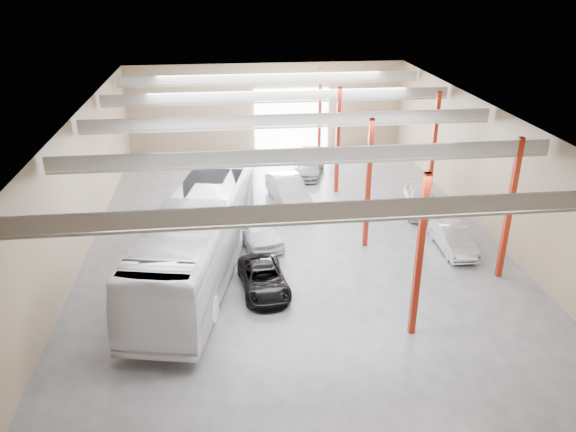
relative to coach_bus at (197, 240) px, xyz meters
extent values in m
cube|color=#49494E|center=(5.02, 4.28, -1.97)|extent=(22.00, 32.00, 0.01)
cube|color=#A7A6A2|center=(5.02, 4.28, 5.03)|extent=(22.00, 32.00, 0.12)
cube|color=#785F4B|center=(5.02, 20.28, 1.53)|extent=(22.00, 0.12, 7.00)
cube|color=#785F4B|center=(5.02, -11.72, 1.53)|extent=(22.00, 0.12, 7.00)
cube|color=#785F4B|center=(-5.98, 4.28, 1.53)|extent=(0.12, 32.00, 7.00)
cube|color=#785F4B|center=(16.02, 4.28, 1.53)|extent=(0.12, 32.00, 7.00)
cube|color=white|center=(7.02, 20.13, 0.53)|extent=(6.00, 0.20, 5.00)
cube|color=maroon|center=(8.82, -5.72, 1.53)|extent=(0.25, 0.25, 7.00)
cube|color=maroon|center=(8.82, 2.28, 1.53)|extent=(0.25, 0.25, 7.00)
cube|color=maroon|center=(8.82, 10.28, 1.53)|extent=(0.25, 0.25, 7.00)
cube|color=maroon|center=(8.82, 17.28, 1.53)|extent=(0.25, 0.25, 7.00)
cube|color=maroon|center=(14.52, -1.72, 1.53)|extent=(0.25, 0.25, 7.00)
cube|color=maroon|center=(14.52, 8.28, 1.53)|extent=(0.25, 0.25, 7.00)
cube|color=#A5A5A0|center=(5.02, -7.72, 4.58)|extent=(21.60, 0.15, 0.60)
cube|color=#A5A5A0|center=(5.02, -7.72, 4.18)|extent=(21.60, 0.10, 0.10)
cube|color=#A5A5A0|center=(5.02, -1.72, 4.58)|extent=(21.60, 0.15, 0.60)
cube|color=#A5A5A0|center=(5.02, -1.72, 4.18)|extent=(21.60, 0.10, 0.10)
cube|color=#A5A5A0|center=(5.02, 4.28, 4.58)|extent=(21.60, 0.15, 0.60)
cube|color=#A5A5A0|center=(5.02, 4.28, 4.18)|extent=(21.60, 0.10, 0.10)
cube|color=#A5A5A0|center=(5.02, 10.28, 4.58)|extent=(21.60, 0.15, 0.60)
cube|color=#A5A5A0|center=(5.02, 10.28, 4.18)|extent=(21.60, 0.10, 0.10)
cube|color=#A5A5A0|center=(5.02, 16.28, 4.58)|extent=(21.60, 0.15, 0.60)
cube|color=#A5A5A0|center=(5.02, 16.28, 4.18)|extent=(21.60, 0.10, 0.10)
imported|color=white|center=(0.00, 0.00, 0.00)|extent=(6.19, 14.56, 3.95)
imported|color=black|center=(3.02, -1.72, -1.37)|extent=(2.41, 4.54, 1.22)
imported|color=silver|center=(3.02, 3.48, -1.15)|extent=(3.10, 5.16, 1.65)
imported|color=#A2A1A6|center=(5.38, 8.78, -1.12)|extent=(2.60, 5.40, 1.71)
imported|color=gray|center=(7.52, 13.98, -1.26)|extent=(3.38, 5.32, 1.44)
imported|color=#A4A3A8|center=(13.32, 1.20, -1.29)|extent=(1.53, 4.16, 1.36)
imported|color=silver|center=(13.32, 6.40, -1.18)|extent=(2.74, 4.92, 1.58)
camera|label=1|loc=(1.50, -24.25, 11.88)|focal=35.00mm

